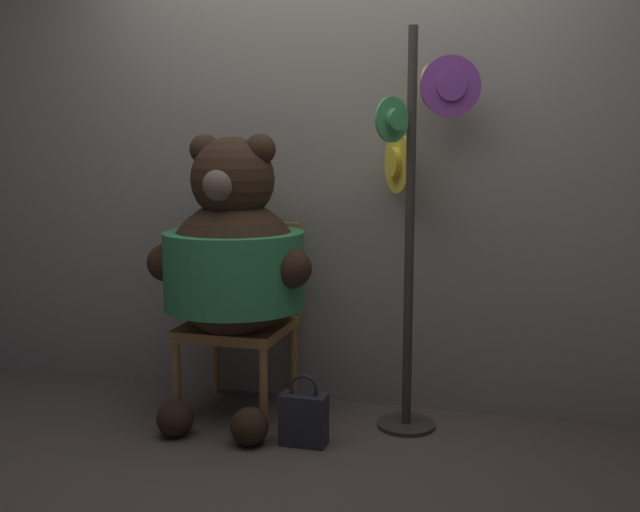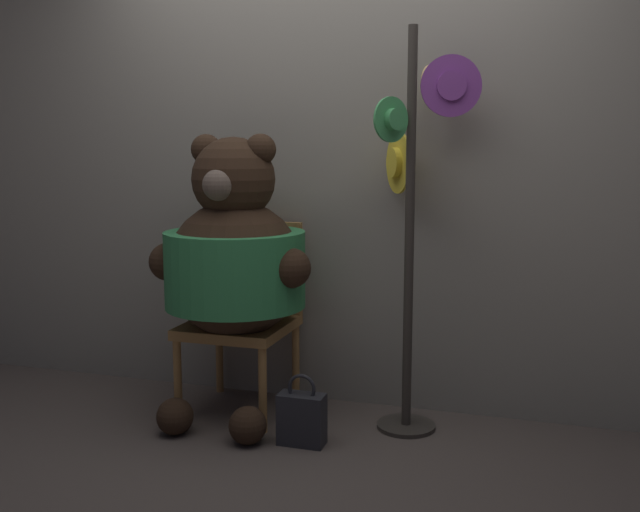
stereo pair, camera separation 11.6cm
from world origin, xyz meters
The scene contains 6 objects.
ground_plane centered at (0.00, 0.00, 0.00)m, with size 14.00×14.00×0.00m, color #4C423D.
wall_back centered at (0.00, 0.59, 1.18)m, with size 8.00×0.10×2.36m.
chair centered at (-0.43, 0.34, 0.51)m, with size 0.51×0.53×0.95m.
teddy_bear centered at (-0.41, 0.16, 0.80)m, with size 0.82×0.73×1.40m.
hat_display_rack centered at (0.43, 0.31, 1.08)m, with size 0.47×0.46×1.87m.
handbag_on_ground centered at (0.01, -0.06, 0.12)m, with size 0.21×0.11×0.33m.
Camera 2 is at (1.01, -2.97, 1.31)m, focal length 40.00 mm.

